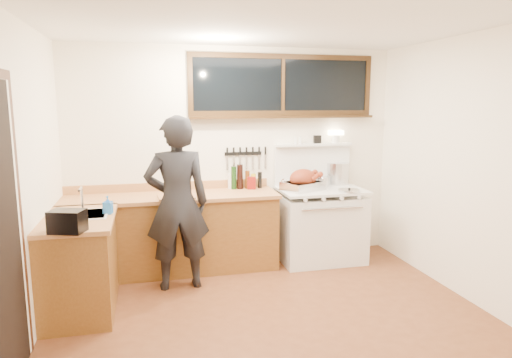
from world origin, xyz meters
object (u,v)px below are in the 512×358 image
object	(u,v)px
man	(177,203)
vintage_stove	(320,223)
cutting_board	(177,193)
roast_turkey	(303,181)

from	to	relation	value
man	vintage_stove	bearing A→B (deg)	14.56
man	cutting_board	distance (m)	0.33
vintage_stove	cutting_board	size ratio (longest dim) A/B	3.94
vintage_stove	roast_turkey	distance (m)	0.59
roast_turkey	vintage_stove	bearing A→B (deg)	4.89
cutting_board	roast_turkey	xyz separation A→B (m)	(1.51, 0.11, 0.05)
man	roast_turkey	xyz separation A→B (m)	(1.53, 0.44, 0.09)
vintage_stove	man	distance (m)	1.88
vintage_stove	roast_turkey	world-z (taller)	vintage_stove
man	cutting_board	xyz separation A→B (m)	(0.02, 0.33, 0.04)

